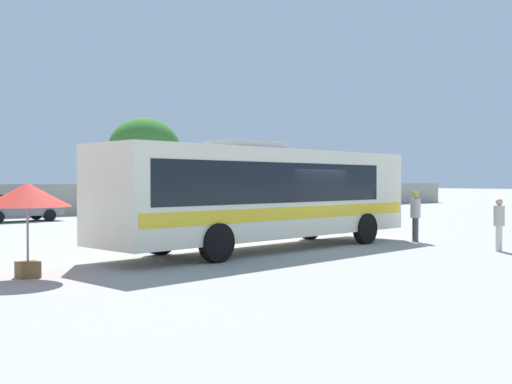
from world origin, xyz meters
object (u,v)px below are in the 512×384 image
vendor_umbrella_secondary_red (27,197)px  roadside_tree_midright (144,148)px  passenger_waiting_on_apron (499,222)px  parked_car_third_grey (17,207)px  coach_bus_cream_yellow (264,192)px  attendant_by_bus_door (415,213)px

vendor_umbrella_secondary_red → roadside_tree_midright: roadside_tree_midright is taller
passenger_waiting_on_apron → parked_car_third_grey: size_ratio=0.36×
vendor_umbrella_secondary_red → parked_car_third_grey: bearing=72.6°
coach_bus_cream_yellow → vendor_umbrella_secondary_red: size_ratio=5.70×
coach_bus_cream_yellow → parked_car_third_grey: size_ratio=2.65×
passenger_waiting_on_apron → parked_car_third_grey: (-6.74, 23.65, -0.14)m
coach_bus_cream_yellow → passenger_waiting_on_apron: bearing=-42.7°
vendor_umbrella_secondary_red → roadside_tree_midright: 33.89m
vendor_umbrella_secondary_red → parked_car_third_grey: vendor_umbrella_secondary_red is taller
attendant_by_bus_door → coach_bus_cream_yellow: bearing=166.4°
attendant_by_bus_door → passenger_waiting_on_apron: (-0.51, -3.47, -0.10)m
attendant_by_bus_door → roadside_tree_midright: 29.24m
coach_bus_cream_yellow → parked_car_third_grey: 18.87m
parked_car_third_grey → passenger_waiting_on_apron: bearing=-74.1°
coach_bus_cream_yellow → passenger_waiting_on_apron: (5.28, -4.86, -0.88)m
attendant_by_bus_door → roadside_tree_midright: bearing=80.1°
passenger_waiting_on_apron → roadside_tree_midright: bearing=80.3°
passenger_waiting_on_apron → vendor_umbrella_secondary_red: vendor_umbrella_secondary_red is taller
vendor_umbrella_secondary_red → parked_car_third_grey: (6.22, 19.88, -1.01)m
vendor_umbrella_secondary_red → attendant_by_bus_door: bearing=-1.3°
coach_bus_cream_yellow → vendor_umbrella_secondary_red: coach_bus_cream_yellow is taller
passenger_waiting_on_apron → vendor_umbrella_secondary_red: size_ratio=0.77×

